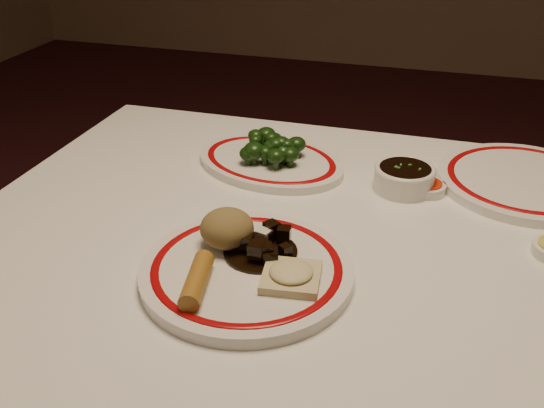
% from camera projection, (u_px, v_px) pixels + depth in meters
% --- Properties ---
extents(dining_table, '(1.20, 0.90, 0.75)m').
position_uv_depth(dining_table, '(338.00, 293.00, 0.95)').
color(dining_table, white).
rests_on(dining_table, ground).
extents(main_plate, '(0.38, 0.38, 0.02)m').
position_uv_depth(main_plate, '(247.00, 271.00, 0.82)').
color(main_plate, white).
rests_on(main_plate, dining_table).
extents(rice_mound, '(0.08, 0.08, 0.06)m').
position_uv_depth(rice_mound, '(227.00, 228.00, 0.85)').
color(rice_mound, olive).
rests_on(rice_mound, main_plate).
extents(spring_roll, '(0.05, 0.10, 0.03)m').
position_uv_depth(spring_roll, '(197.00, 280.00, 0.77)').
color(spring_roll, '#A17127').
rests_on(spring_roll, main_plate).
extents(fried_wonton, '(0.08, 0.08, 0.02)m').
position_uv_depth(fried_wonton, '(291.00, 275.00, 0.79)').
color(fried_wonton, beige).
rests_on(fried_wonton, main_plate).
extents(stirfry_heap, '(0.10, 0.10, 0.03)m').
position_uv_depth(stirfry_heap, '(262.00, 247.00, 0.84)').
color(stirfry_heap, black).
rests_on(stirfry_heap, main_plate).
extents(broccoli_plate, '(0.34, 0.31, 0.02)m').
position_uv_depth(broccoli_plate, '(270.00, 162.00, 1.13)').
color(broccoli_plate, white).
rests_on(broccoli_plate, dining_table).
extents(broccoli_pile, '(0.11, 0.13, 0.05)m').
position_uv_depth(broccoli_pile, '(273.00, 147.00, 1.11)').
color(broccoli_pile, '#23471C').
rests_on(broccoli_pile, broccoli_plate).
extents(soy_bowl, '(0.10, 0.10, 0.04)m').
position_uv_depth(soy_bowl, '(404.00, 179.00, 1.04)').
color(soy_bowl, white).
rests_on(soy_bowl, dining_table).
extents(sweet_sour_dish, '(0.06, 0.06, 0.02)m').
position_uv_depth(sweet_sour_dish, '(427.00, 187.00, 1.04)').
color(sweet_sour_dish, white).
rests_on(sweet_sour_dish, dining_table).
extents(far_plate, '(0.31, 0.31, 0.02)m').
position_uv_depth(far_plate, '(525.00, 181.00, 1.06)').
color(far_plate, white).
rests_on(far_plate, dining_table).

